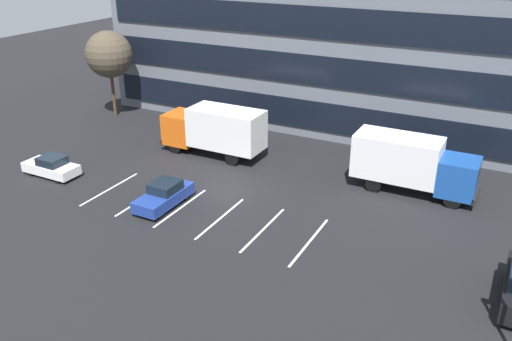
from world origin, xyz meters
TOP-DOWN VIEW (x-y plane):
  - ground_plane at (0.00, 0.00)m, footprint 120.00×120.00m
  - office_building at (0.00, 17.95)m, footprint 37.58×12.79m
  - lot_markings at (-0.00, -3.16)m, footprint 14.14×5.40m
  - box_truck_orange at (-3.98, 5.03)m, footprint 7.90×2.62m
  - box_truck_blue at (10.31, 5.51)m, footprint 7.75×2.57m
  - sedan_navy at (-2.45, -3.35)m, footprint 1.74×4.15m
  - sedan_white at (-11.91, -3.37)m, footprint 3.95×1.65m
  - bare_tree at (-17.00, 8.82)m, footprint 4.06×4.06m

SIDE VIEW (x-z plane):
  - ground_plane at x=0.00m, z-range 0.00..0.00m
  - lot_markings at x=0.00m, z-range 0.00..0.01m
  - sedan_white at x=-11.91m, z-range -0.04..1.38m
  - sedan_navy at x=-2.45m, z-range -0.04..1.45m
  - box_truck_blue at x=10.31m, z-range 0.23..3.82m
  - box_truck_orange at x=-3.98m, z-range 0.23..3.89m
  - bare_tree at x=-17.00m, z-range 1.76..9.38m
  - office_building at x=0.00m, z-range 0.00..18.00m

